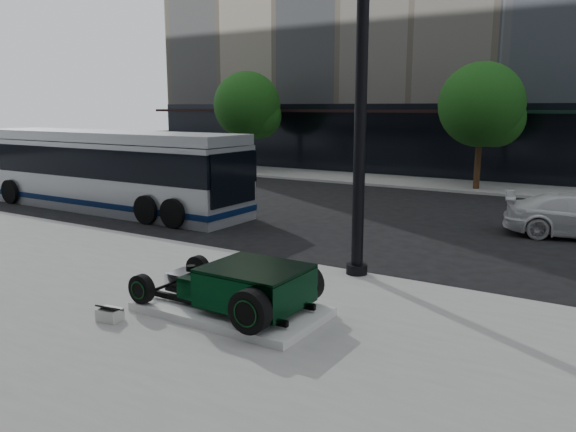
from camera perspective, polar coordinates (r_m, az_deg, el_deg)
The scene contains 8 objects.
ground at distance 15.65m, azimuth 3.45°, elevation -3.11°, with size 120.00×120.00×0.00m, color black.
sidewalk_far at distance 28.54m, azimuth 17.07°, elevation 2.96°, with size 70.00×4.00×0.12m, color gray.
street_trees at distance 27.11m, azimuth 19.37°, elevation 10.30°, with size 29.80×3.80×5.70m.
display_plinth at distance 10.42m, azimuth -5.81°, elevation -9.37°, with size 3.40×1.80×0.15m, color silver.
hot_rod at distance 10.07m, azimuth -4.35°, elevation -7.06°, with size 3.22×2.00×0.81m.
info_plaque at distance 10.48m, azimuth -17.65°, elevation -9.45°, with size 0.44×0.35×0.31m.
lamppost at distance 12.28m, azimuth 7.43°, elevation 12.42°, with size 0.48×0.48×8.69m.
transit_bus at distance 22.35m, azimuth -17.93°, elevation 4.50°, with size 12.12×2.88×2.92m.
Camera 1 is at (7.24, -13.35, 3.81)m, focal length 35.00 mm.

